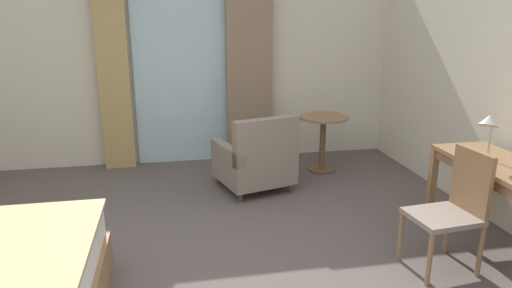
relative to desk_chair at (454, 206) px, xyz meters
The scene contains 8 objects.
wall_back 3.78m from the desk_chair, 122.48° to the left, with size 5.94×0.12×2.62m, color beige.
balcony_glass_door 3.60m from the desk_chair, 121.21° to the left, with size 1.21×0.02×2.31m, color silver.
curtain_panel_left 4.03m from the desk_chair, 132.25° to the left, with size 0.37×0.10×2.51m, color tan.
curtain_panel_right 3.19m from the desk_chair, 109.01° to the left, with size 0.58×0.10×2.51m, color #897056.
desk_chair is the anchor object (origin of this frame).
desk_lamp 0.66m from the desk_chair, 25.93° to the left, with size 0.28×0.27×0.42m.
armchair_by_window 2.17m from the desk_chair, 121.72° to the left, with size 0.89×0.88×0.85m.
round_cafe_table 2.32m from the desk_chair, 95.36° to the left, with size 0.59×0.59×0.69m.
Camera 1 is at (-0.07, -2.86, 1.89)m, focal length 32.12 mm.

